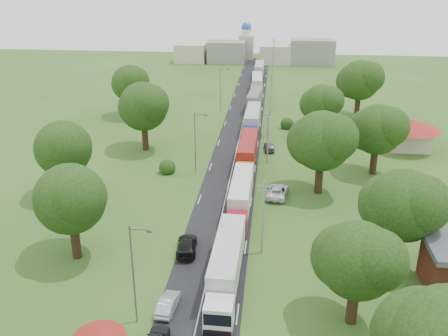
# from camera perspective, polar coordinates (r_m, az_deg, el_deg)

# --- Properties ---
(ground) EXTENTS (260.00, 260.00, 0.00)m
(ground) POSITION_cam_1_polar(r_m,az_deg,el_deg) (63.99, -0.42, -6.09)
(ground) COLOR #2B551C
(ground) RESTS_ON ground
(road) EXTENTS (8.00, 200.00, 0.04)m
(road) POSITION_cam_1_polar(r_m,az_deg,el_deg) (82.05, 1.10, 0.52)
(road) COLOR black
(road) RESTS_ON ground
(info_sign) EXTENTS (0.12, 3.10, 4.10)m
(info_sign) POSITION_cam_1_polar(r_m,az_deg,el_deg) (95.00, 5.02, 5.43)
(info_sign) COLOR slate
(info_sign) RESTS_ON ground
(pole_1) EXTENTS (1.60, 0.24, 9.00)m
(pole_1) POSITION_cam_1_polar(r_m,az_deg,el_deg) (55.31, 4.47, -5.51)
(pole_1) COLOR gray
(pole_1) RESTS_ON ground
(pole_2) EXTENTS (1.60, 0.24, 9.00)m
(pole_2) POSITION_cam_1_polar(r_m,az_deg,el_deg) (81.15, 5.06, 3.71)
(pole_2) COLOR gray
(pole_2) RESTS_ON ground
(pole_3) EXTENTS (1.60, 0.24, 9.00)m
(pole_3) POSITION_cam_1_polar(r_m,az_deg,el_deg) (108.07, 5.37, 8.41)
(pole_3) COLOR gray
(pole_3) RESTS_ON ground
(pole_4) EXTENTS (1.60, 0.24, 9.00)m
(pole_4) POSITION_cam_1_polar(r_m,az_deg,el_deg) (135.43, 5.56, 11.23)
(pole_4) COLOR gray
(pole_4) RESTS_ON ground
(pole_5) EXTENTS (1.60, 0.24, 9.00)m
(pole_5) POSITION_cam_1_polar(r_m,az_deg,el_deg) (163.00, 5.68, 13.09)
(pole_5) COLOR gray
(pole_5) RESTS_ON ground
(lamp_0) EXTENTS (2.03, 0.22, 10.00)m
(lamp_0) POSITION_cam_1_polar(r_m,az_deg,el_deg) (45.21, -10.18, -11.47)
(lamp_0) COLOR slate
(lamp_0) RESTS_ON ground
(lamp_1) EXTENTS (2.03, 0.22, 10.00)m
(lamp_1) POSITION_cam_1_polar(r_m,az_deg,el_deg) (76.07, -3.21, 3.17)
(lamp_1) COLOR slate
(lamp_1) RESTS_ON ground
(lamp_2) EXTENTS (2.03, 0.22, 10.00)m
(lamp_2) POSITION_cam_1_polar(r_m,az_deg,el_deg) (109.45, -0.36, 9.15)
(lamp_2) COLOR slate
(lamp_2) RESTS_ON ground
(tree_2) EXTENTS (8.00, 8.00, 10.10)m
(tree_2) POSITION_cam_1_polar(r_m,az_deg,el_deg) (45.59, 15.00, -10.06)
(tree_2) COLOR #382616
(tree_2) RESTS_ON ground
(tree_3) EXTENTS (8.80, 8.80, 11.07)m
(tree_3) POSITION_cam_1_polar(r_m,az_deg,el_deg) (55.15, 19.77, -3.99)
(tree_3) COLOR #382616
(tree_3) RESTS_ON ground
(tree_4) EXTENTS (9.60, 9.60, 12.05)m
(tree_4) POSITION_cam_1_polar(r_m,az_deg,el_deg) (70.20, 11.09, 3.11)
(tree_4) COLOR #382616
(tree_4) RESTS_ON ground
(tree_5) EXTENTS (8.80, 8.80, 11.07)m
(tree_5) POSITION_cam_1_polar(r_m,az_deg,el_deg) (79.24, 17.12, 4.26)
(tree_5) COLOR #382616
(tree_5) RESTS_ON ground
(tree_6) EXTENTS (8.00, 8.00, 10.10)m
(tree_6) POSITION_cam_1_polar(r_m,az_deg,el_deg) (94.57, 11.08, 7.28)
(tree_6) COLOR #382616
(tree_6) RESTS_ON ground
(tree_7) EXTENTS (9.60, 9.60, 12.05)m
(tree_7) POSITION_cam_1_polar(r_m,az_deg,el_deg) (109.94, 15.25, 9.67)
(tree_7) COLOR #382616
(tree_7) RESTS_ON ground
(tree_10) EXTENTS (8.80, 8.80, 11.07)m
(tree_10) POSITION_cam_1_polar(r_m,az_deg,el_deg) (55.81, -17.13, -3.32)
(tree_10) COLOR #382616
(tree_10) RESTS_ON ground
(tree_11) EXTENTS (8.80, 8.80, 11.07)m
(tree_11) POSITION_cam_1_polar(r_m,az_deg,el_deg) (71.20, -17.88, 2.17)
(tree_11) COLOR #382616
(tree_11) RESTS_ON ground
(tree_12) EXTENTS (9.60, 9.60, 12.05)m
(tree_12) POSITION_cam_1_polar(r_m,az_deg,el_deg) (87.09, -9.21, 6.98)
(tree_12) COLOR #382616
(tree_12) RESTS_ON ground
(tree_13) EXTENTS (8.80, 8.80, 11.07)m
(tree_13) POSITION_cam_1_polar(r_m,az_deg,el_deg) (108.05, -10.68, 9.51)
(tree_13) COLOR #382616
(tree_13) RESTS_ON ground
(house_cream) EXTENTS (10.08, 10.08, 5.80)m
(house_cream) POSITION_cam_1_polar(r_m,az_deg,el_deg) (93.12, 20.44, 4.14)
(house_cream) COLOR #BFB69E
(house_cream) RESTS_ON ground
(distant_town) EXTENTS (52.00, 8.00, 8.00)m
(distant_town) POSITION_cam_1_polar(r_m,az_deg,el_deg) (168.22, 4.00, 13.02)
(distant_town) COLOR gray
(distant_town) RESTS_ON ground
(church) EXTENTS (5.00, 5.00, 12.30)m
(church) POSITION_cam_1_polar(r_m,az_deg,el_deg) (176.04, 2.55, 14.09)
(church) COLOR #BFB69E
(church) RESTS_ON ground
(truck_0) EXTENTS (2.89, 15.60, 4.32)m
(truck_0) POSITION_cam_1_polar(r_m,az_deg,el_deg) (51.02, 0.27, -11.15)
(truck_0) COLOR white
(truck_0) RESTS_ON ground
(truck_1) EXTENTS (2.64, 14.89, 4.13)m
(truck_1) POSITION_cam_1_polar(r_m,az_deg,el_deg) (65.42, 1.91, -3.29)
(truck_1) COLOR #A2121D
(truck_1) RESTS_ON ground
(truck_2) EXTENTS (2.79, 15.37, 4.26)m
(truck_2) POSITION_cam_1_polar(r_m,az_deg,el_deg) (80.12, 2.69, 1.69)
(truck_2) COLOR orange
(truck_2) RESTS_ON ground
(truck_3) EXTENTS (2.77, 15.23, 4.22)m
(truck_3) POSITION_cam_1_polar(r_m,az_deg,el_deg) (97.12, 3.25, 5.38)
(truck_3) COLOR navy
(truck_3) RESTS_ON ground
(truck_4) EXTENTS (3.27, 14.82, 4.09)m
(truck_4) POSITION_cam_1_polar(r_m,az_deg,el_deg) (112.28, 3.52, 7.67)
(truck_4) COLOR silver
(truck_4) RESTS_ON ground
(truck_5) EXTENTS (3.10, 14.70, 4.06)m
(truck_5) POSITION_cam_1_polar(r_m,az_deg,el_deg) (128.72, 3.78, 9.55)
(truck_5) COLOR #9E3D18
(truck_5) RESTS_ON ground
(truck_6) EXTENTS (2.47, 14.32, 3.97)m
(truck_6) POSITION_cam_1_polar(r_m,az_deg,el_deg) (145.92, 4.04, 11.04)
(truck_6) COLOR #286C46
(truck_6) RESTS_ON ground
(car_lane_mid) EXTENTS (1.83, 4.32, 1.39)m
(car_lane_mid) POSITION_cam_1_polar(r_m,az_deg,el_deg) (49.07, -6.41, -15.14)
(car_lane_mid) COLOR #A7A9B0
(car_lane_mid) RESTS_ON ground
(car_lane_rear) EXTENTS (2.71, 5.55, 1.55)m
(car_lane_rear) POSITION_cam_1_polar(r_m,az_deg,el_deg) (57.48, -4.27, -8.82)
(car_lane_rear) COLOR black
(car_lane_rear) RESTS_ON ground
(car_verge_near) EXTENTS (3.30, 5.91, 1.56)m
(car_verge_near) POSITION_cam_1_polar(r_m,az_deg,el_deg) (70.59, 6.12, -2.67)
(car_verge_near) COLOR white
(car_verge_near) RESTS_ON ground
(car_verge_far) EXTENTS (2.15, 4.33, 1.42)m
(car_verge_far) POSITION_cam_1_polar(r_m,az_deg,el_deg) (87.98, 5.19, 2.46)
(car_verge_far) COLOR #5A5D62
(car_verge_far) RESTS_ON ground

